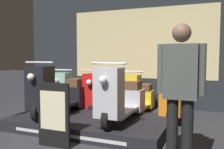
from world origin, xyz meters
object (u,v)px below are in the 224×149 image
at_px(scooter_backrow_2, 137,97).
at_px(scooter_display_right, 121,98).
at_px(person_right_browsing, 181,86).
at_px(scooter_backrow_1, 104,95).
at_px(scooter_backrow_0, 74,93).
at_px(scooter_display_left, 58,94).
at_px(scooter_backrow_3, 175,100).
at_px(price_sign_board, 54,115).

bearing_deg(scooter_backrow_2, scooter_display_right, -85.26).
relative_size(scooter_display_right, person_right_browsing, 0.96).
bearing_deg(scooter_display_right, scooter_backrow_1, 124.81).
height_order(scooter_backrow_0, scooter_backrow_2, same).
bearing_deg(scooter_display_left, scooter_backrow_2, 48.70).
height_order(scooter_display_right, scooter_backrow_2, scooter_display_right).
bearing_deg(scooter_backrow_0, scooter_backrow_3, 0.00).
distance_m(scooter_backrow_1, person_right_browsing, 2.90).
bearing_deg(scooter_display_right, person_right_browsing, -40.38).
bearing_deg(scooter_display_left, scooter_backrow_0, 109.10).
xyz_separation_m(scooter_display_left, scooter_backrow_1, (0.33, 1.25, -0.19)).
height_order(scooter_backrow_0, scooter_backrow_1, same).
bearing_deg(person_right_browsing, price_sign_board, -177.96).
xyz_separation_m(scooter_backrow_1, scooter_backrow_3, (1.53, 0.00, 0.00)).
height_order(scooter_display_left, scooter_backrow_0, scooter_display_left).
bearing_deg(scooter_backrow_0, scooter_display_right, -37.40).
distance_m(scooter_backrow_3, person_right_browsing, 2.22).
bearing_deg(price_sign_board, scooter_backrow_2, 76.31).
distance_m(scooter_backrow_1, scooter_backrow_3, 1.53).
bearing_deg(person_right_browsing, scooter_backrow_1, 131.77).
xyz_separation_m(scooter_display_left, person_right_browsing, (2.23, -0.88, 0.34)).
distance_m(person_right_browsing, price_sign_board, 1.73).
relative_size(scooter_display_right, scooter_backrow_3, 1.00).
relative_size(person_right_browsing, price_sign_board, 1.81).
distance_m(scooter_display_left, scooter_display_right, 1.20).
xyz_separation_m(scooter_display_left, scooter_backrow_0, (-0.43, 1.25, -0.19)).
xyz_separation_m(scooter_backrow_2, person_right_browsing, (1.13, -2.13, 0.53)).
relative_size(scooter_display_left, person_right_browsing, 0.96).
distance_m(scooter_backrow_0, scooter_backrow_1, 0.77).
bearing_deg(scooter_backrow_3, scooter_backrow_0, 180.00).
bearing_deg(scooter_display_left, price_sign_board, -58.81).
xyz_separation_m(scooter_display_left, price_sign_board, (0.57, -0.94, -0.13)).
relative_size(scooter_backrow_1, price_sign_board, 1.75).
xyz_separation_m(scooter_display_left, scooter_display_right, (1.20, 0.00, 0.00)).
height_order(scooter_backrow_2, price_sign_board, scooter_backrow_2).
xyz_separation_m(scooter_backrow_2, scooter_backrow_3, (0.77, 0.00, 0.00)).
relative_size(scooter_display_left, scooter_display_right, 1.00).
bearing_deg(scooter_backrow_2, scooter_backrow_3, 0.00).
height_order(scooter_backrow_1, scooter_backrow_2, same).
bearing_deg(person_right_browsing, scooter_backrow_0, 141.42).
distance_m(scooter_backrow_0, price_sign_board, 2.40).
xyz_separation_m(scooter_display_right, person_right_browsing, (1.03, -0.88, 0.34)).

